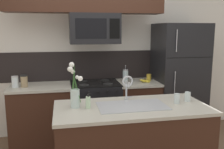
{
  "coord_description": "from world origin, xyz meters",
  "views": [
    {
      "loc": [
        -0.49,
        -2.91,
        1.75
      ],
      "look_at": [
        0.15,
        0.27,
        1.16
      ],
      "focal_mm": 40.0,
      "sensor_mm": 36.0,
      "label": 1
    }
  ],
  "objects_px": {
    "drinking_glass": "(177,98)",
    "spare_glass": "(188,97)",
    "refrigerator": "(178,79)",
    "dish_soap_bottle": "(88,102)",
    "french_press": "(125,75)",
    "flower_vase": "(75,93)",
    "storage_jar_tall": "(15,82)",
    "microwave": "(95,29)",
    "stove_range": "(95,111)",
    "coffee_tin": "(149,77)",
    "sink_faucet": "(127,85)",
    "storage_jar_medium": "(24,81)",
    "banana_bunch": "(145,81)"
  },
  "relations": [
    {
      "from": "sink_faucet",
      "to": "dish_soap_bottle",
      "type": "xyz_separation_m",
      "value": [
        -0.49,
        -0.19,
        -0.13
      ]
    },
    {
      "from": "storage_jar_tall",
      "to": "drinking_glass",
      "type": "relative_size",
      "value": 1.47
    },
    {
      "from": "banana_bunch",
      "to": "stove_range",
      "type": "bearing_deg",
      "value": 175.64
    },
    {
      "from": "banana_bunch",
      "to": "flower_vase",
      "type": "distance_m",
      "value": 1.63
    },
    {
      "from": "drinking_glass",
      "to": "sink_faucet",
      "type": "bearing_deg",
      "value": 158.07
    },
    {
      "from": "coffee_tin",
      "to": "spare_glass",
      "type": "height_order",
      "value": "spare_glass"
    },
    {
      "from": "refrigerator",
      "to": "coffee_tin",
      "type": "bearing_deg",
      "value": 176.61
    },
    {
      "from": "stove_range",
      "to": "refrigerator",
      "type": "height_order",
      "value": "refrigerator"
    },
    {
      "from": "microwave",
      "to": "refrigerator",
      "type": "height_order",
      "value": "microwave"
    },
    {
      "from": "coffee_tin",
      "to": "microwave",
      "type": "bearing_deg",
      "value": -175.52
    },
    {
      "from": "storage_jar_tall",
      "to": "dish_soap_bottle",
      "type": "distance_m",
      "value": 1.52
    },
    {
      "from": "banana_bunch",
      "to": "dish_soap_bottle",
      "type": "relative_size",
      "value": 1.15
    },
    {
      "from": "french_press",
      "to": "drinking_glass",
      "type": "xyz_separation_m",
      "value": [
        0.27,
        -1.31,
        -0.04
      ]
    },
    {
      "from": "stove_range",
      "to": "storage_jar_medium",
      "type": "height_order",
      "value": "storage_jar_medium"
    },
    {
      "from": "flower_vase",
      "to": "banana_bunch",
      "type": "bearing_deg",
      "value": 43.27
    },
    {
      "from": "sink_faucet",
      "to": "drinking_glass",
      "type": "relative_size",
      "value": 2.67
    },
    {
      "from": "storage_jar_medium",
      "to": "coffee_tin",
      "type": "distance_m",
      "value": 1.96
    },
    {
      "from": "flower_vase",
      "to": "spare_glass",
      "type": "bearing_deg",
      "value": -0.87
    },
    {
      "from": "french_press",
      "to": "coffee_tin",
      "type": "relative_size",
      "value": 2.43
    },
    {
      "from": "microwave",
      "to": "storage_jar_medium",
      "type": "relative_size",
      "value": 4.2
    },
    {
      "from": "storage_jar_tall",
      "to": "french_press",
      "type": "bearing_deg",
      "value": 3.22
    },
    {
      "from": "microwave",
      "to": "french_press",
      "type": "height_order",
      "value": "microwave"
    },
    {
      "from": "refrigerator",
      "to": "dish_soap_bottle",
      "type": "height_order",
      "value": "refrigerator"
    },
    {
      "from": "refrigerator",
      "to": "storage_jar_medium",
      "type": "xyz_separation_m",
      "value": [
        -2.47,
        -0.05,
        0.08
      ]
    },
    {
      "from": "stove_range",
      "to": "french_press",
      "type": "xyz_separation_m",
      "value": [
        0.51,
        0.06,
        0.55
      ]
    },
    {
      "from": "refrigerator",
      "to": "flower_vase",
      "type": "relative_size",
      "value": 3.75
    },
    {
      "from": "storage_jar_medium",
      "to": "drinking_glass",
      "type": "height_order",
      "value": "storage_jar_medium"
    },
    {
      "from": "french_press",
      "to": "storage_jar_medium",
      "type": "bearing_deg",
      "value": -176.82
    },
    {
      "from": "microwave",
      "to": "storage_jar_medium",
      "type": "xyz_separation_m",
      "value": [
        -1.06,
        -0.01,
        -0.76
      ]
    },
    {
      "from": "coffee_tin",
      "to": "storage_jar_tall",
      "type": "bearing_deg",
      "value": -177.67
    },
    {
      "from": "stove_range",
      "to": "coffee_tin",
      "type": "distance_m",
      "value": 1.04
    },
    {
      "from": "refrigerator",
      "to": "french_press",
      "type": "bearing_deg",
      "value": 177.47
    },
    {
      "from": "stove_range",
      "to": "coffee_tin",
      "type": "xyz_separation_m",
      "value": [
        0.91,
        0.05,
        0.5
      ]
    },
    {
      "from": "storage_jar_tall",
      "to": "spare_glass",
      "type": "distance_m",
      "value": 2.42
    },
    {
      "from": "sink_faucet",
      "to": "flower_vase",
      "type": "height_order",
      "value": "flower_vase"
    },
    {
      "from": "microwave",
      "to": "drinking_glass",
      "type": "bearing_deg",
      "value": -57.53
    },
    {
      "from": "stove_range",
      "to": "storage_jar_medium",
      "type": "bearing_deg",
      "value": -178.55
    },
    {
      "from": "stove_range",
      "to": "coffee_tin",
      "type": "relative_size",
      "value": 8.45
    },
    {
      "from": "spare_glass",
      "to": "storage_jar_tall",
      "type": "bearing_deg",
      "value": 151.43
    },
    {
      "from": "sink_faucet",
      "to": "drinking_glass",
      "type": "height_order",
      "value": "sink_faucet"
    },
    {
      "from": "stove_range",
      "to": "drinking_glass",
      "type": "distance_m",
      "value": 1.56
    },
    {
      "from": "microwave",
      "to": "refrigerator",
      "type": "relative_size",
      "value": 0.4
    },
    {
      "from": "drinking_glass",
      "to": "spare_glass",
      "type": "relative_size",
      "value": 1.03
    },
    {
      "from": "stove_range",
      "to": "drinking_glass",
      "type": "height_order",
      "value": "drinking_glass"
    },
    {
      "from": "storage_jar_medium",
      "to": "drinking_glass",
      "type": "xyz_separation_m",
      "value": [
        1.84,
        -1.22,
        -0.03
      ]
    },
    {
      "from": "refrigerator",
      "to": "french_press",
      "type": "relative_size",
      "value": 6.9
    },
    {
      "from": "sink_faucet",
      "to": "spare_glass",
      "type": "relative_size",
      "value": 2.75
    },
    {
      "from": "french_press",
      "to": "flower_vase",
      "type": "relative_size",
      "value": 0.54
    },
    {
      "from": "microwave",
      "to": "spare_glass",
      "type": "distance_m",
      "value": 1.7
    },
    {
      "from": "microwave",
      "to": "coffee_tin",
      "type": "bearing_deg",
      "value": 4.48
    }
  ]
}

